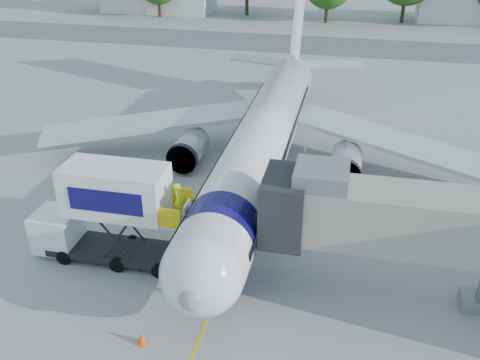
# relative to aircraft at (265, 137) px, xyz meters

# --- Properties ---
(ground) EXTENTS (160.00, 160.00, 0.00)m
(ground) POSITION_rel_aircraft_xyz_m (0.00, -4.12, -2.95)
(ground) COLOR #989895
(ground) RESTS_ON ground
(guidance_line) EXTENTS (0.15, 70.00, 0.01)m
(guidance_line) POSITION_rel_aircraft_xyz_m (0.00, -4.12, -2.94)
(guidance_line) COLOR yellow
(guidance_line) RESTS_ON ground
(taxiway_strip) EXTENTS (120.00, 10.00, 0.01)m
(taxiway_strip) POSITION_rel_aircraft_xyz_m (0.00, 37.88, -2.94)
(taxiway_strip) COLOR #59595B
(taxiway_strip) RESTS_ON ground
(aircraft) EXTENTS (34.17, 37.73, 11.35)m
(aircraft) POSITION_rel_aircraft_xyz_m (0.00, 0.00, 0.00)
(aircraft) COLOR white
(aircraft) RESTS_ON ground
(jet_bridge) EXTENTS (13.90, 3.20, 6.60)m
(jet_bridge) POSITION_rel_aircraft_xyz_m (7.99, -11.12, 1.39)
(jet_bridge) COLOR gray
(jet_bridge) RESTS_ON ground
(catering_hiloader) EXTENTS (8.50, 2.44, 5.50)m
(catering_hiloader) POSITION_rel_aircraft_xyz_m (-6.26, -11.12, -0.19)
(catering_hiloader) COLOR black
(catering_hiloader) RESTS_ON ground
(safety_cone_b) EXTENTS (0.41, 0.41, 0.66)m
(safety_cone_b) POSITION_rel_aircraft_xyz_m (-2.37, -16.68, -2.63)
(safety_cone_b) COLOR #FD480D
(safety_cone_b) RESTS_ON ground
(outbuilding_right) EXTENTS (16.40, 7.40, 5.30)m
(outbuilding_right) POSITION_rel_aircraft_xyz_m (22.00, 57.88, -0.29)
(outbuilding_right) COLOR silver
(outbuilding_right) RESTS_ON ground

